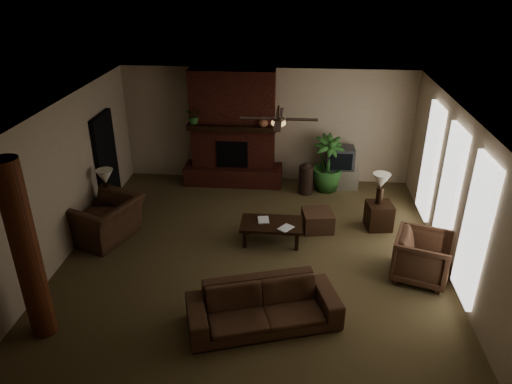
# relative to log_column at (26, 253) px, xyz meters

# --- Properties ---
(room_shell) EXTENTS (7.00, 7.00, 7.00)m
(room_shell) POSITION_rel_log_column_xyz_m (2.95, 2.40, 0.00)
(room_shell) COLOR brown
(room_shell) RESTS_ON ground
(fireplace) EXTENTS (2.40, 0.70, 2.80)m
(fireplace) POSITION_rel_log_column_xyz_m (2.15, 5.62, -0.24)
(fireplace) COLOR #532016
(fireplace) RESTS_ON ground
(windows) EXTENTS (0.08, 3.65, 2.35)m
(windows) POSITION_rel_log_column_xyz_m (6.40, 2.60, -0.05)
(windows) COLOR white
(windows) RESTS_ON ground
(log_column) EXTENTS (0.36, 0.36, 2.80)m
(log_column) POSITION_rel_log_column_xyz_m (0.00, 0.00, 0.00)
(log_column) COLOR #5A2B16
(log_column) RESTS_ON ground
(doorway) EXTENTS (0.10, 1.00, 2.10)m
(doorway) POSITION_rel_log_column_xyz_m (-0.49, 4.20, -0.35)
(doorway) COLOR black
(doorway) RESTS_ON ground
(ceiling_fan) EXTENTS (1.35, 1.35, 0.37)m
(ceiling_fan) POSITION_rel_log_column_xyz_m (3.35, 2.70, 1.13)
(ceiling_fan) COLOR black
(ceiling_fan) RESTS_ON ceiling
(sofa) EXTENTS (2.38, 1.31, 0.89)m
(sofa) POSITION_rel_log_column_xyz_m (3.26, 0.45, -0.95)
(sofa) COLOR #472D1E
(sofa) RESTS_ON ground
(armchair_left) EXTENTS (1.25, 1.50, 1.12)m
(armchair_left) POSITION_rel_log_column_xyz_m (-0.05, 2.70, -0.84)
(armchair_left) COLOR #472D1E
(armchair_left) RESTS_ON ground
(armchair_right) EXTENTS (1.08, 1.12, 0.93)m
(armchair_right) POSITION_rel_log_column_xyz_m (5.91, 1.87, -0.94)
(armchair_right) COLOR #472D1E
(armchair_right) RESTS_ON ground
(coffee_table) EXTENTS (1.20, 0.70, 0.43)m
(coffee_table) POSITION_rel_log_column_xyz_m (3.25, 2.83, -1.03)
(coffee_table) COLOR black
(coffee_table) RESTS_ON ground
(ottoman) EXTENTS (0.69, 0.69, 0.40)m
(ottoman) POSITION_rel_log_column_xyz_m (4.17, 3.42, -1.20)
(ottoman) COLOR #472D1E
(ottoman) RESTS_ON ground
(tv_stand) EXTENTS (0.88, 0.56, 0.50)m
(tv_stand) POSITION_rel_log_column_xyz_m (4.77, 5.55, -1.15)
(tv_stand) COLOR silver
(tv_stand) RESTS_ON ground
(tv) EXTENTS (0.66, 0.54, 0.52)m
(tv) POSITION_rel_log_column_xyz_m (4.75, 5.54, -0.64)
(tv) COLOR #39393C
(tv) RESTS_ON tv_stand
(floor_vase) EXTENTS (0.34, 0.34, 0.77)m
(floor_vase) POSITION_rel_log_column_xyz_m (3.94, 5.12, -0.97)
(floor_vase) COLOR black
(floor_vase) RESTS_ON ground
(floor_plant) EXTENTS (1.25, 1.54, 0.76)m
(floor_plant) POSITION_rel_log_column_xyz_m (4.44, 5.36, -1.02)
(floor_plant) COLOR #2C5C25
(floor_plant) RESTS_ON ground
(side_table_left) EXTENTS (0.58, 0.58, 0.55)m
(side_table_left) POSITION_rel_log_column_xyz_m (-0.20, 3.34, -1.12)
(side_table_left) COLOR black
(side_table_left) RESTS_ON ground
(lamp_left) EXTENTS (0.39, 0.39, 0.65)m
(lamp_left) POSITION_rel_log_column_xyz_m (-0.20, 3.36, -0.40)
(lamp_left) COLOR black
(lamp_left) RESTS_ON side_table_left
(side_table_right) EXTENTS (0.57, 0.57, 0.55)m
(side_table_right) POSITION_rel_log_column_xyz_m (5.44, 3.59, -1.12)
(side_table_right) COLOR black
(side_table_right) RESTS_ON ground
(lamp_right) EXTENTS (0.38, 0.38, 0.65)m
(lamp_right) POSITION_rel_log_column_xyz_m (5.41, 3.63, -0.40)
(lamp_right) COLOR black
(lamp_right) RESTS_ON side_table_right
(mantel_plant) EXTENTS (0.42, 0.46, 0.33)m
(mantel_plant) POSITION_rel_log_column_xyz_m (1.27, 5.42, 0.32)
(mantel_plant) COLOR #2C5C25
(mantel_plant) RESTS_ON fireplace
(mantel_vase) EXTENTS (0.23, 0.24, 0.22)m
(mantel_vase) POSITION_rel_log_column_xyz_m (2.90, 5.34, 0.27)
(mantel_vase) COLOR #93583B
(mantel_vase) RESTS_ON fireplace
(book_a) EXTENTS (0.22, 0.06, 0.29)m
(book_a) POSITION_rel_log_column_xyz_m (2.98, 2.89, -0.83)
(book_a) COLOR #999999
(book_a) RESTS_ON coffee_table
(book_b) EXTENTS (0.18, 0.15, 0.29)m
(book_b) POSITION_rel_log_column_xyz_m (3.45, 2.69, -0.82)
(book_b) COLOR #999999
(book_b) RESTS_ON coffee_table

